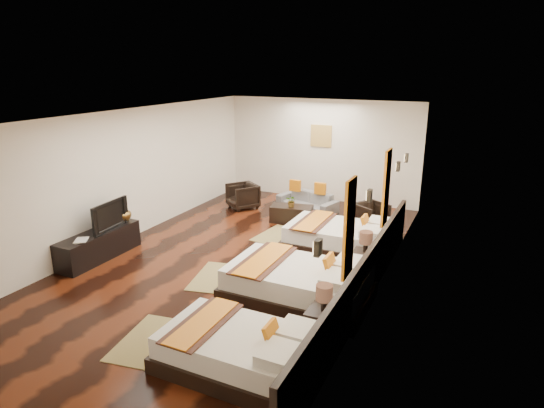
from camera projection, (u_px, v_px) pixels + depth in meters
The scene contains 30 objects.
floor at pixel (238, 259), 9.01m from camera, with size 5.50×9.50×0.01m, color black.
ceiling at pixel (234, 116), 8.19m from camera, with size 5.50×9.50×0.01m, color white.
back_wall at pixel (321, 150), 12.71m from camera, with size 5.50×0.01×2.80m, color silver.
left_wall at pixel (124, 176), 9.73m from camera, with size 0.01×9.50×2.80m, color silver.
right_wall at pixel (382, 210), 7.48m from camera, with size 0.01×9.50×2.80m, color silver.
headboard_panel at pixel (364, 282), 7.08m from camera, with size 0.08×6.60×0.90m, color black.
bed_near at pixel (240, 350), 5.72m from camera, with size 1.98×1.24×0.76m.
bed_mid at pixel (299, 283), 7.39m from camera, with size 2.30×1.45×0.88m.
bed_far at pixel (341, 238), 9.37m from camera, with size 2.18×1.37×0.83m.
nightstand_a at pixel (323, 322), 6.26m from camera, with size 0.44×0.44×0.86m.
nightstand_b at pixel (364, 261), 8.18m from camera, with size 0.44×0.44×0.87m.
jute_mat_near at pixel (150, 340), 6.36m from camera, with size 0.75×1.20×0.01m, color olive.
jute_mat_mid at pixel (216, 277), 8.25m from camera, with size 0.75×1.20×0.01m, color olive.
jute_mat_far at pixel (278, 235), 10.28m from camera, with size 0.75×1.20×0.01m, color olive.
tv_console at pixel (99, 245), 9.01m from camera, with size 0.50×1.80×0.55m, color black.
tv at pixel (106, 215), 9.01m from camera, with size 1.00×0.13×0.57m, color black.
book at pixel (75, 241), 8.44m from camera, with size 0.22×0.30×0.03m, color black.
figurine at pixel (122, 213), 9.48m from camera, with size 0.36×0.36×0.37m, color brown.
sofa at pixel (307, 201), 12.02m from camera, with size 1.63×0.64×0.47m, color slate.
armchair_left at pixel (243, 196), 12.15m from camera, with size 0.71×0.73×0.66m, color black.
armchair_right at pixel (371, 216), 10.67m from camera, with size 0.65×0.66×0.60m, color black.
coffee_table at pixel (292, 214), 11.12m from camera, with size 1.00×0.50×0.40m, color black.
table_plant at pixel (292, 201), 10.95m from camera, with size 0.27×0.23×0.30m, color #28591D.
orange_panel_a at pixel (349, 229), 5.75m from camera, with size 0.04×0.40×1.30m, color #D86014.
orange_panel_b at pixel (386, 188), 7.65m from camera, with size 0.04×0.40×1.30m, color #D86014.
sconce_near at pixel (318, 248), 4.77m from camera, with size 0.07×0.12×0.18m.
sconce_mid at pixel (369, 195), 6.67m from camera, with size 0.07×0.12×0.18m.
sconce_far at pixel (398, 166), 8.57m from camera, with size 0.07×0.12×0.18m.
sconce_lounge at pixel (406, 158), 9.35m from camera, with size 0.07×0.12×0.18m.
gold_artwork at pixel (321, 136), 12.57m from camera, with size 0.60×0.04×0.60m, color #AD873F.
Camera 1 is at (4.18, -7.21, 3.68)m, focal length 30.20 mm.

